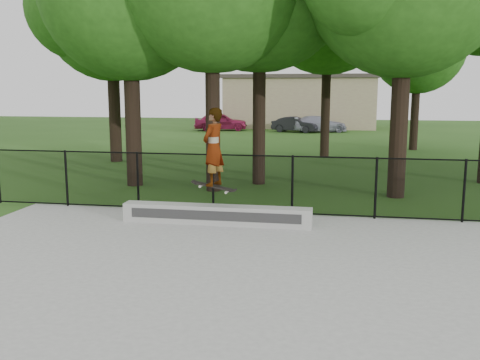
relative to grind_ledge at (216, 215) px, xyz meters
The scene contains 9 objects.
ground 4.99m from the grind_ledge, 70.66° to the right, with size 100.00×100.00×0.00m, color #264D15.
concrete_slab 4.99m from the grind_ledge, 70.66° to the right, with size 14.00×12.00×0.06m, color gray.
grind_ledge is the anchor object (origin of this frame).
car_a 28.96m from the grind_ledge, 102.13° to the left, with size 1.62×4.01×1.37m, color #9B1C48.
car_b 27.70m from the grind_ledge, 90.64° to the left, with size 1.19×3.10×1.13m, color black.
car_c 28.18m from the grind_ledge, 87.16° to the left, with size 1.67×3.78×1.19m, color #9594A8.
skater_airborne 1.56m from the grind_ledge, 97.49° to the right, with size 0.83×0.74×1.91m.
chainlink_fence 2.11m from the grind_ledge, 36.03° to the left, with size 16.06×0.06×1.50m.
distant_building 33.36m from the grind_ledge, 90.60° to the left, with size 12.40×6.40×4.30m.
Camera 1 is at (1.03, -7.05, 3.15)m, focal length 40.00 mm.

